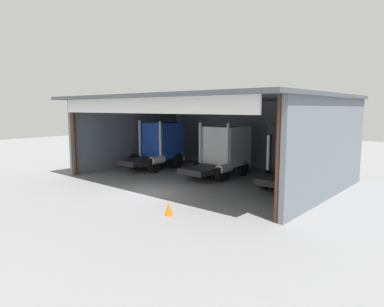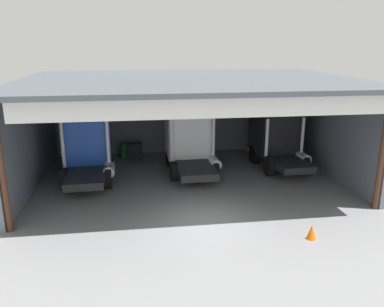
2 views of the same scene
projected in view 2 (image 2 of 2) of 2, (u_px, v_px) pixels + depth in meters
The scene contains 8 objects.
ground_plane at pixel (205, 221), 15.82m from camera, with size 80.00×80.00×0.00m, color slate.
workshop_shed at pixel (186, 105), 20.62m from camera, with size 16.21×11.77×5.30m.
truck_blue_center_bay at pixel (88, 145), 20.26m from camera, with size 2.68×5.20×3.66m.
truck_white_center_right_bay at pixel (190, 139), 21.70m from camera, with size 2.69×5.39×3.63m.
truck_black_yard_outside at pixel (277, 134), 22.30m from camera, with size 2.66×5.01×3.62m.
oil_drum at pixel (125, 151), 24.28m from camera, with size 0.58×0.58×0.92m, color #197233.
tool_cart at pixel (134, 151), 24.00m from camera, with size 0.90×0.60×1.00m, color black.
traffic_cone at pixel (312, 232), 14.28m from camera, with size 0.36×0.36×0.56m, color orange.
Camera 2 is at (-2.53, -14.23, 6.99)m, focal length 36.41 mm.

